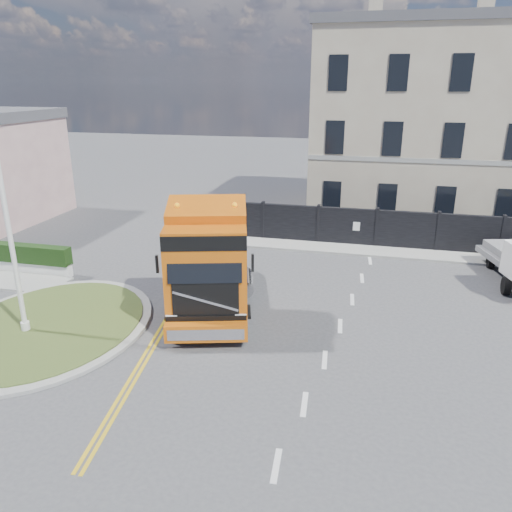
# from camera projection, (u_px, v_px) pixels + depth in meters

# --- Properties ---
(ground) EXTENTS (120.00, 120.00, 0.00)m
(ground) POSITION_uv_depth(u_px,v_px,m) (262.00, 313.00, 18.70)
(ground) COLOR #424244
(ground) RESTS_ON ground
(traffic_island) EXTENTS (6.80, 6.80, 0.17)m
(traffic_island) POSITION_uv_depth(u_px,v_px,m) (48.00, 327.00, 17.47)
(traffic_island) COLOR gray
(traffic_island) RESTS_ON ground
(hoarding_fence) EXTENTS (18.80, 0.25, 2.00)m
(hoarding_fence) POSITION_uv_depth(u_px,v_px,m) (428.00, 232.00, 25.17)
(hoarding_fence) COLOR black
(hoarding_fence) RESTS_ON ground
(georgian_building) EXTENTS (12.30, 10.30, 12.80)m
(georgian_building) POSITION_uv_depth(u_px,v_px,m) (417.00, 123.00, 30.58)
(georgian_building) COLOR #BFB398
(georgian_building) RESTS_ON ground
(pavement_far) EXTENTS (20.00, 1.60, 0.12)m
(pavement_far) POSITION_uv_depth(u_px,v_px,m) (416.00, 254.00, 24.78)
(pavement_far) COLOR gray
(pavement_far) RESTS_ON ground
(truck) EXTENTS (4.47, 7.58, 4.28)m
(truck) POSITION_uv_depth(u_px,v_px,m) (209.00, 267.00, 17.83)
(truck) COLOR black
(truck) RESTS_ON ground
(lamppost_island) EXTENTS (0.23, 0.45, 7.32)m
(lamppost_island) POSITION_uv_depth(u_px,v_px,m) (8.00, 227.00, 15.88)
(lamppost_island) COLOR silver
(lamppost_island) RESTS_ON ground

